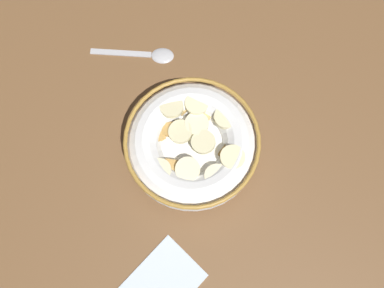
# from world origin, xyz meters

# --- Properties ---
(ground_plane) EXTENTS (0.99, 0.99, 0.02)m
(ground_plane) POSITION_xyz_m (0.00, 0.00, -0.01)
(ground_plane) COLOR brown
(cereal_bowl) EXTENTS (0.19, 0.19, 0.06)m
(cereal_bowl) POSITION_xyz_m (-0.00, 0.00, 0.03)
(cereal_bowl) COLOR white
(cereal_bowl) RESTS_ON ground_plane
(spoon) EXTENTS (0.10, 0.12, 0.01)m
(spoon) POSITION_xyz_m (-0.08, -0.16, 0.00)
(spoon) COLOR #B7B7BC
(spoon) RESTS_ON ground_plane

